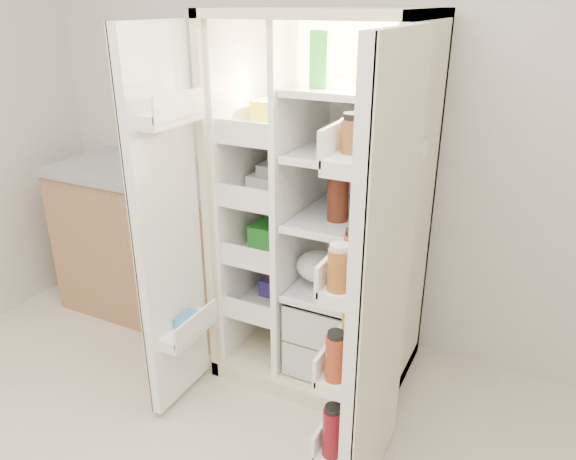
% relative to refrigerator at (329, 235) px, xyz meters
% --- Properties ---
extents(wall_back, '(4.00, 0.02, 2.70)m').
position_rel_refrigerator_xyz_m(wall_back, '(-0.00, 0.35, 0.61)').
color(wall_back, beige).
rests_on(wall_back, floor).
extents(refrigerator, '(0.92, 0.70, 1.80)m').
position_rel_refrigerator_xyz_m(refrigerator, '(0.00, 0.00, 0.00)').
color(refrigerator, beige).
rests_on(refrigerator, floor).
extents(freezer_door, '(0.15, 0.40, 1.72)m').
position_rel_refrigerator_xyz_m(freezer_door, '(-0.51, -0.60, 0.15)').
color(freezer_door, white).
rests_on(freezer_door, floor).
extents(fridge_door, '(0.17, 0.58, 1.72)m').
position_rel_refrigerator_xyz_m(fridge_door, '(0.47, -0.70, 0.13)').
color(fridge_door, white).
rests_on(fridge_door, floor).
extents(kitchen_counter, '(1.27, 0.68, 0.92)m').
position_rel_refrigerator_xyz_m(kitchen_counter, '(-1.11, 0.06, -0.28)').
color(kitchen_counter, '#9C6F4E').
rests_on(kitchen_counter, floor).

